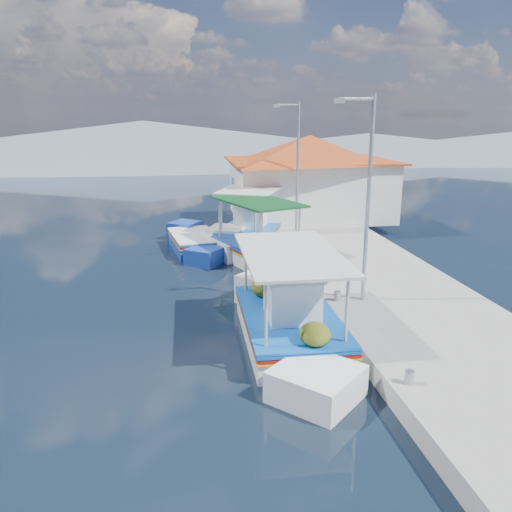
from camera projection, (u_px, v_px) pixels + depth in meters
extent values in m
plane|color=black|center=(217.00, 354.00, 13.11)|extent=(160.00, 160.00, 0.00)
cube|color=#A29F98|center=(358.00, 268.00, 19.61)|extent=(5.00, 44.00, 0.50)
cylinder|color=#A5A8AD|center=(409.00, 377.00, 10.63)|extent=(0.20, 0.20, 0.30)
cylinder|color=#A5A8AD|center=(337.00, 296.00, 15.39)|extent=(0.20, 0.20, 0.30)
cylinder|color=#A5A8AD|center=(294.00, 247.00, 21.11)|extent=(0.20, 0.20, 0.30)
cylinder|color=#A5A8AD|center=(269.00, 219.00, 26.82)|extent=(0.20, 0.20, 0.30)
cube|color=white|center=(289.00, 332.00, 13.83)|extent=(2.42, 4.67, 1.02)
cube|color=white|center=(268.00, 291.00, 16.71)|extent=(2.40, 2.40, 1.12)
cube|color=white|center=(320.00, 388.00, 10.99)|extent=(2.33, 2.33, 0.96)
cube|color=blue|center=(289.00, 316.00, 13.70)|extent=(2.49, 4.81, 0.06)
cube|color=#B40F12|center=(289.00, 319.00, 13.72)|extent=(2.49, 4.81, 0.05)
cube|color=yellow|center=(289.00, 322.00, 13.74)|extent=(2.49, 4.81, 0.04)
cube|color=blue|center=(289.00, 314.00, 13.68)|extent=(2.51, 4.77, 0.05)
cube|color=brown|center=(289.00, 315.00, 13.69)|extent=(2.23, 4.58, 0.05)
cube|color=white|center=(292.00, 298.00, 13.23)|extent=(1.31, 1.41, 1.18)
cube|color=silver|center=(293.00, 276.00, 13.06)|extent=(1.43, 1.52, 0.06)
cylinder|color=beige|center=(244.00, 265.00, 15.17)|extent=(0.07, 0.07, 1.71)
cylinder|color=beige|center=(306.00, 263.00, 15.46)|extent=(0.07, 0.07, 1.71)
cylinder|color=beige|center=(269.00, 314.00, 11.46)|extent=(0.07, 0.07, 1.71)
cylinder|color=beige|center=(349.00, 309.00, 11.75)|extent=(0.07, 0.07, 1.71)
cube|color=silver|center=(290.00, 253.00, 13.23)|extent=(2.54, 4.68, 0.07)
ellipsoid|color=#3D4813|center=(264.00, 287.00, 14.96)|extent=(0.81, 0.89, 0.61)
ellipsoid|color=#3D4813|center=(285.00, 281.00, 15.60)|extent=(0.68, 0.75, 0.51)
ellipsoid|color=#3D4813|center=(317.00, 334.00, 11.82)|extent=(0.73, 0.80, 0.55)
sphere|color=#FF4908|center=(322.00, 277.00, 14.25)|extent=(0.43, 0.43, 0.43)
cube|color=white|center=(258.00, 256.00, 21.25)|extent=(3.56, 4.63, 1.05)
cube|color=white|center=(271.00, 238.00, 23.80)|extent=(2.09, 2.09, 1.16)
cube|color=white|center=(242.00, 275.00, 18.74)|extent=(2.03, 2.03, 0.99)
cube|color=blue|center=(258.00, 245.00, 21.12)|extent=(3.66, 4.77, 0.07)
cube|color=#B40F12|center=(258.00, 247.00, 21.14)|extent=(3.66, 4.77, 0.06)
cube|color=yellow|center=(258.00, 249.00, 21.16)|extent=(3.66, 4.77, 0.04)
cube|color=#1A3E9C|center=(258.00, 243.00, 21.10)|extent=(3.67, 4.74, 0.06)
cube|color=brown|center=(258.00, 244.00, 21.11)|extent=(3.36, 4.49, 0.06)
cylinder|color=beige|center=(247.00, 214.00, 22.68)|extent=(0.08, 0.08, 1.77)
cylinder|color=beige|center=(286.00, 216.00, 22.30)|extent=(0.08, 0.08, 1.77)
cylinder|color=beige|center=(225.00, 231.00, 19.44)|extent=(0.08, 0.08, 1.77)
cylinder|color=beige|center=(270.00, 233.00, 19.06)|extent=(0.08, 0.08, 1.77)
cube|color=#0D431C|center=(258.00, 201.00, 20.63)|extent=(3.66, 4.67, 0.08)
cube|color=#1A3E9C|center=(194.00, 246.00, 23.00)|extent=(2.33, 3.67, 0.96)
cube|color=#1A3E9C|center=(200.00, 232.00, 25.18)|extent=(1.82, 1.82, 1.06)
cube|color=#1A3E9C|center=(188.00, 259.00, 20.86)|extent=(1.77, 1.77, 0.91)
cube|color=blue|center=(194.00, 236.00, 22.88)|extent=(2.40, 3.78, 0.06)
cube|color=#B40F12|center=(194.00, 238.00, 22.90)|extent=(2.40, 3.78, 0.05)
cube|color=yellow|center=(194.00, 240.00, 22.92)|extent=(2.40, 3.78, 0.04)
cube|color=white|center=(194.00, 235.00, 22.86)|extent=(2.41, 3.75, 0.05)
cube|color=brown|center=(194.00, 235.00, 22.87)|extent=(2.17, 3.58, 0.05)
cube|color=white|center=(253.00, 237.00, 24.62)|extent=(3.93, 5.08, 1.07)
cube|color=white|center=(223.00, 223.00, 27.06)|extent=(2.21, 2.21, 1.18)
cube|color=white|center=(287.00, 250.00, 22.22)|extent=(2.15, 2.15, 1.01)
cube|color=blue|center=(253.00, 227.00, 24.49)|extent=(4.05, 5.23, 0.07)
cube|color=#B40F12|center=(253.00, 228.00, 24.51)|extent=(4.05, 5.23, 0.06)
cube|color=yellow|center=(253.00, 230.00, 24.53)|extent=(4.05, 5.23, 0.04)
cube|color=blue|center=(253.00, 225.00, 24.47)|extent=(4.05, 5.20, 0.06)
cube|color=brown|center=(253.00, 226.00, 24.48)|extent=(3.72, 4.92, 0.06)
cube|color=white|center=(256.00, 214.00, 24.03)|extent=(1.76, 1.85, 1.23)
cube|color=silver|center=(256.00, 201.00, 23.86)|extent=(1.91, 2.00, 0.07)
cylinder|color=beige|center=(217.00, 203.00, 25.32)|extent=(0.08, 0.08, 1.79)
cylinder|color=beige|center=(249.00, 200.00, 26.27)|extent=(0.08, 0.08, 1.79)
cylinder|color=beige|center=(257.00, 216.00, 22.20)|extent=(0.08, 0.08, 1.79)
cylinder|color=beige|center=(292.00, 212.00, 23.15)|extent=(0.08, 0.08, 1.79)
cube|color=silver|center=(253.00, 188.00, 24.00)|extent=(4.04, 5.13, 0.08)
cube|color=white|center=(309.00, 189.00, 27.76)|extent=(8.00, 6.00, 3.00)
cube|color=#AA4B17|center=(310.00, 161.00, 27.34)|extent=(8.64, 6.48, 0.10)
pyramid|color=#AA4B17|center=(310.00, 148.00, 27.17)|extent=(10.49, 10.49, 1.40)
cube|color=brown|center=(239.00, 203.00, 26.37)|extent=(0.06, 1.00, 2.00)
cube|color=blue|center=(233.00, 185.00, 28.59)|extent=(0.06, 1.20, 0.90)
cylinder|color=#A5A8AD|center=(368.00, 202.00, 14.74)|extent=(0.12, 0.12, 6.00)
cylinder|color=#A5A8AD|center=(357.00, 99.00, 13.91)|extent=(1.00, 0.08, 0.08)
cube|color=#A5A8AD|center=(339.00, 101.00, 13.85)|extent=(0.30, 0.14, 0.14)
cylinder|color=#A5A8AD|center=(297.00, 170.00, 23.32)|extent=(0.12, 0.12, 6.00)
cylinder|color=#A5A8AD|center=(288.00, 105.00, 22.48)|extent=(1.00, 0.08, 0.08)
cube|color=#A5A8AD|center=(277.00, 106.00, 22.42)|extent=(0.30, 0.14, 0.14)
cone|color=slate|center=(144.00, 143.00, 65.09)|extent=(96.00, 96.00, 5.50)
cone|color=slate|center=(368.00, 147.00, 69.63)|extent=(76.80, 76.80, 3.80)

